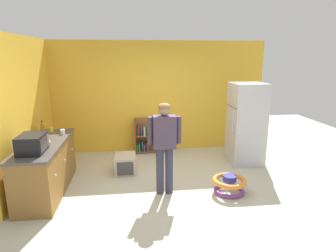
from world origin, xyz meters
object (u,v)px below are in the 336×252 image
Objects in this scene: baby_walker at (229,184)px; pet_carrier at (126,164)px; refrigerator at (246,124)px; bookshelf at (149,137)px; banana_bunch at (48,142)px; teal_cup at (43,136)px; white_cup at (63,132)px; yellow_cup at (51,130)px; microwave at (32,144)px; standing_person at (164,141)px; amber_bottle at (43,128)px; kitchen_counter at (47,167)px; blue_cup at (35,138)px.

baby_walker is 2.15m from pet_carrier.
refrigerator reaches higher than bookshelf.
banana_bunch is (-3.09, 0.41, 0.77)m from baby_walker.
teal_cup reaches higher than baby_walker.
white_cup is (-1.69, -1.41, 0.58)m from bookshelf.
yellow_cup is at bearing 100.50° from banana_bunch.
teal_cup is at bearing 95.13° from microwave.
standing_person is 6.49× the size of amber_bottle.
microwave reaches higher than white_cup.
amber_bottle is 0.38m from teal_cup.
kitchen_counter is at bearing -152.85° from pet_carrier.
amber_bottle is 0.42m from white_cup.
microwave is 5.05× the size of white_cup.
banana_bunch is at bearing 171.76° from standing_person.
amber_bottle is at bearing -148.93° from yellow_cup.
yellow_cup is (-4.05, -0.21, 0.06)m from refrigerator.
blue_cup reaches higher than banana_bunch.
white_cup is (0.21, 1.01, -0.09)m from microwave.
yellow_cup is at bearing 153.72° from standing_person.
kitchen_counter is at bearing -37.73° from blue_cup.
pet_carrier is (-0.55, -1.23, -0.19)m from bookshelf.
amber_bottle is at bearing -175.98° from refrigerator.
pet_carrier is 1.79m from blue_cup.
baby_walker is at bearing -61.69° from bookshelf.
blue_cup and teal_cup have the same top height.
standing_person reaches higher than yellow_cup.
pet_carrier is at bearing 41.27° from microwave.
yellow_cup is (-1.96, -1.20, 0.58)m from bookshelf.
white_cup is at bearing 162.21° from baby_walker.
yellow_cup reaches higher than pet_carrier.
refrigerator is at bearing 19.71° from microwave.
standing_person is 3.32× the size of microwave.
banana_bunch is 0.35m from teal_cup.
microwave is 5.05× the size of teal_cup.
standing_person is (2.04, -0.32, 0.50)m from kitchen_counter.
teal_cup is (-1.42, -0.41, 0.77)m from pet_carrier.
kitchen_counter is at bearing 171.03° from standing_person.
refrigerator is 11.24× the size of banana_bunch.
standing_person is at bearing -23.23° from amber_bottle.
blue_cup is (-1.52, -0.55, 0.77)m from pet_carrier.
standing_person is 2.20m from teal_cup.
amber_bottle reaches higher than banana_bunch.
refrigerator reaches higher than baby_walker.
refrigerator is 4.12m from teal_cup.
kitchen_counter is 0.48m from banana_bunch.
banana_bunch is 0.56m from white_cup.
refrigerator reaches higher than yellow_cup.
blue_cup is at bearing -135.26° from white_cup.
microwave reaches higher than teal_cup.
white_cup is at bearing 68.52° from kitchen_counter.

